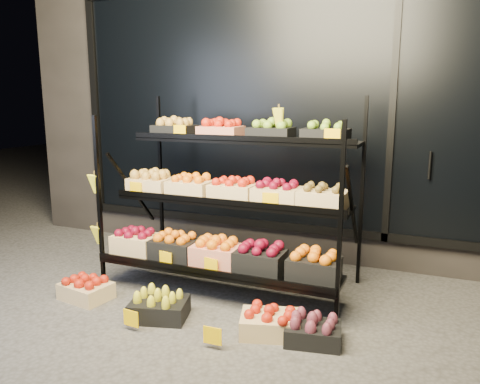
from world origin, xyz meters
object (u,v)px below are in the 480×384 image
at_px(floor_crate_left, 86,288).
at_px(floor_crate_midleft, 159,306).
at_px(floor_crate_midright, 270,321).
at_px(display_rack, 228,200).

distance_m(floor_crate_left, floor_crate_midleft, 0.76).
xyz_separation_m(floor_crate_left, floor_crate_midright, (1.61, 0.03, 0.00)).
bearing_deg(floor_crate_midright, display_rack, 117.06).
bearing_deg(floor_crate_midleft, floor_crate_midright, -9.27).
height_order(display_rack, floor_crate_midright, display_rack).
distance_m(floor_crate_midleft, floor_crate_midright, 0.86).
height_order(display_rack, floor_crate_left, display_rack).
xyz_separation_m(floor_crate_midleft, floor_crate_midright, (0.86, 0.09, -0.00)).
distance_m(floor_crate_left, floor_crate_midright, 1.61).
height_order(floor_crate_left, floor_crate_midright, floor_crate_midright).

